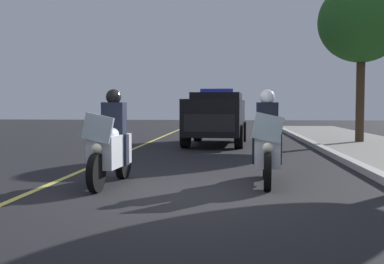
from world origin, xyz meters
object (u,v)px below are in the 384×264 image
police_motorcycle_lead_left (111,146)px  tree_far_back (362,22)px  police_motorcycle_lead_right (267,145)px  police_suv (217,116)px

police_motorcycle_lead_left → tree_far_back: 12.33m
police_motorcycle_lead_left → police_motorcycle_lead_right: (-0.41, 2.79, 0.00)m
police_motorcycle_lead_right → police_suv: 8.68m
police_motorcycle_lead_left → police_suv: bearing=170.3°
police_motorcycle_lead_left → police_suv: size_ratio=0.43×
police_motorcycle_lead_left → police_motorcycle_lead_right: same height
police_motorcycle_lead_right → tree_far_back: (-9.14, 4.02, 3.78)m
police_motorcycle_lead_right → tree_far_back: size_ratio=0.36×
police_suv → police_motorcycle_lead_left: bearing=-9.7°
police_motorcycle_lead_left → tree_far_back: tree_far_back is taller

